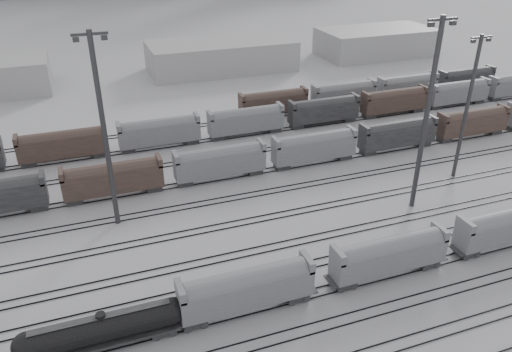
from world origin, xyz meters
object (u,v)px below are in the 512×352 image
object	(u,v)px
tank_car_b	(103,329)
hopper_car_c	(508,225)
hopper_car_b	(389,253)
light_mast_c	(427,113)
hopper_car_a	(246,287)

from	to	relation	value
tank_car_b	hopper_car_c	size ratio (longest dim) A/B	1.14
hopper_car_b	hopper_car_c	bearing A→B (deg)	0.00
hopper_car_b	hopper_car_c	distance (m)	17.84
tank_car_b	hopper_car_c	xyz separation A→B (m)	(50.78, 0.00, 0.87)
hopper_car_c	light_mast_c	bearing A→B (deg)	111.52
tank_car_b	light_mast_c	size ratio (longest dim) A/B	0.61
tank_car_b	hopper_car_a	world-z (taller)	hopper_car_a
hopper_car_c	light_mast_c	distance (m)	17.88
hopper_car_a	tank_car_b	bearing A→B (deg)	180.00
tank_car_b	hopper_car_a	size ratio (longest dim) A/B	1.13
light_mast_c	tank_car_b	bearing A→B (deg)	-164.40
hopper_car_c	light_mast_c	size ratio (longest dim) A/B	0.53
tank_car_b	hopper_car_b	distance (m)	32.95
hopper_car_c	hopper_car_b	bearing A→B (deg)	-180.00
tank_car_b	hopper_car_b	xyz separation A→B (m)	(32.94, -0.00, 0.83)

